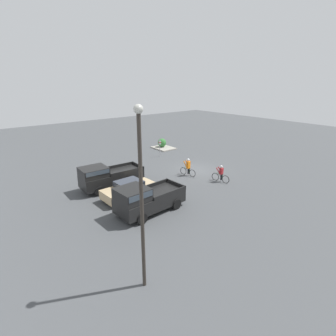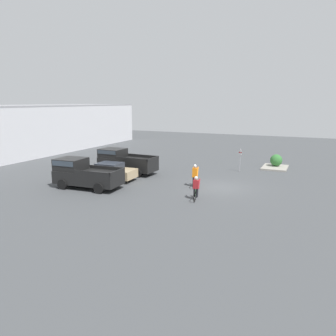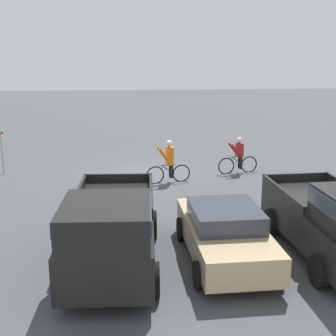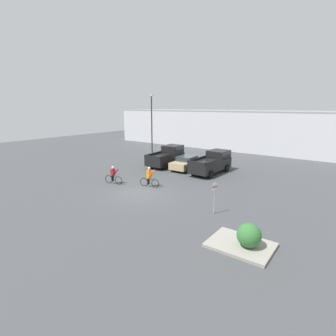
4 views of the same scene
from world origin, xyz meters
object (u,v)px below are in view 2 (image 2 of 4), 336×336
pickup_truck_0 (83,173)px  cyclist_1 (196,188)px  cyclist_0 (195,176)px  pickup_truck_1 (124,161)px  fire_lane_sign (240,158)px  sedan_0 (110,171)px  shrub (276,160)px

pickup_truck_0 → cyclist_1: bearing=-86.2°
cyclist_0 → pickup_truck_1: bearing=75.1°
fire_lane_sign → cyclist_0: bearing=164.9°
pickup_truck_1 → fire_lane_sign: (4.92, -9.35, 0.17)m
pickup_truck_1 → sedan_0: bearing=-171.7°
fire_lane_sign → cyclist_1: bearing=176.1°
sedan_0 → fire_lane_sign: bearing=-49.2°
pickup_truck_1 → fire_lane_sign: size_ratio=2.56×
pickup_truck_0 → pickup_truck_1: (5.64, 0.01, -0.00)m
cyclist_1 → shrub: (13.22, -3.51, -0.05)m
sedan_0 → pickup_truck_1: size_ratio=0.81×
pickup_truck_1 → cyclist_0: bearing=-104.9°
pickup_truck_0 → sedan_0: pickup_truck_0 is taller
cyclist_0 → fire_lane_sign: size_ratio=0.86×
cyclist_0 → shrub: size_ratio=1.56×
cyclist_1 → fire_lane_sign: bearing=-3.9°
pickup_truck_1 → shrub: (8.15, -12.18, -0.37)m
sedan_0 → fire_lane_sign: fire_lane_sign is taller
pickup_truck_0 → sedan_0: size_ratio=1.17×
pickup_truck_1 → shrub: size_ratio=4.66×
pickup_truck_1 → cyclist_0: 7.75m
pickup_truck_1 → cyclist_1: pickup_truck_1 is taller
cyclist_1 → shrub: bearing=-14.9°
pickup_truck_1 → fire_lane_sign: 10.57m
pickup_truck_1 → cyclist_0: (-1.99, -7.48, -0.25)m
sedan_0 → shrub: sedan_0 is taller
pickup_truck_0 → shrub: (13.79, -12.17, -0.38)m
pickup_truck_0 → cyclist_1: pickup_truck_0 is taller
pickup_truck_1 → cyclist_0: pickup_truck_1 is taller
pickup_truck_1 → cyclist_1: 10.05m
sedan_0 → cyclist_0: size_ratio=2.43×
pickup_truck_1 → shrub: pickup_truck_1 is taller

